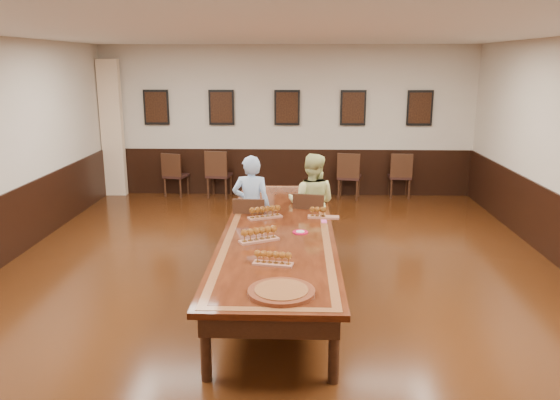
{
  "coord_description": "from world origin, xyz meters",
  "views": [
    {
      "loc": [
        0.24,
        -6.76,
        2.84
      ],
      "look_at": [
        0.0,
        0.5,
        1.0
      ],
      "focal_mm": 35.0,
      "sensor_mm": 36.0,
      "label": 1
    }
  ],
  "objects_px": {
    "spare_chair_c": "(349,175)",
    "spare_chair_a": "(176,174)",
    "person_man": "(252,207)",
    "chair_man": "(251,228)",
    "chair_woman": "(310,223)",
    "spare_chair_b": "(219,173)",
    "conference_table": "(279,238)",
    "spare_chair_d": "(399,175)",
    "carved_platter": "(281,292)",
    "person_woman": "(312,203)"
  },
  "relations": [
    {
      "from": "spare_chair_d",
      "to": "conference_table",
      "type": "xyz_separation_m",
      "value": [
        -2.42,
        -4.79,
        0.12
      ]
    },
    {
      "from": "person_man",
      "to": "conference_table",
      "type": "distance_m",
      "value": 1.09
    },
    {
      "from": "person_man",
      "to": "carved_platter",
      "type": "relative_size",
      "value": 1.98
    },
    {
      "from": "spare_chair_d",
      "to": "conference_table",
      "type": "distance_m",
      "value": 5.37
    },
    {
      "from": "carved_platter",
      "to": "spare_chair_b",
      "type": "bearing_deg",
      "value": 102.92
    },
    {
      "from": "spare_chair_d",
      "to": "person_man",
      "type": "distance_m",
      "value": 4.77
    },
    {
      "from": "chair_man",
      "to": "spare_chair_c",
      "type": "relative_size",
      "value": 0.96
    },
    {
      "from": "person_woman",
      "to": "chair_woman",
      "type": "bearing_deg",
      "value": 90.0
    },
    {
      "from": "spare_chair_d",
      "to": "carved_platter",
      "type": "xyz_separation_m",
      "value": [
        -2.32,
        -6.85,
        0.28
      ]
    },
    {
      "from": "spare_chair_b",
      "to": "conference_table",
      "type": "height_order",
      "value": "spare_chair_b"
    },
    {
      "from": "chair_woman",
      "to": "person_woman",
      "type": "relative_size",
      "value": 0.64
    },
    {
      "from": "person_man",
      "to": "person_woman",
      "type": "relative_size",
      "value": 1.01
    },
    {
      "from": "chair_woman",
      "to": "spare_chair_b",
      "type": "relative_size",
      "value": 0.95
    },
    {
      "from": "conference_table",
      "to": "carved_platter",
      "type": "relative_size",
      "value": 6.43
    },
    {
      "from": "spare_chair_d",
      "to": "conference_table",
      "type": "bearing_deg",
      "value": 64.24
    },
    {
      "from": "person_man",
      "to": "spare_chair_c",
      "type": "bearing_deg",
      "value": -113.18
    },
    {
      "from": "spare_chair_b",
      "to": "spare_chair_c",
      "type": "bearing_deg",
      "value": -172.48
    },
    {
      "from": "spare_chair_c",
      "to": "person_woman",
      "type": "xyz_separation_m",
      "value": [
        -0.88,
        -3.41,
        0.26
      ]
    },
    {
      "from": "spare_chair_a",
      "to": "spare_chair_d",
      "type": "bearing_deg",
      "value": -165.27
    },
    {
      "from": "person_woman",
      "to": "carved_platter",
      "type": "height_order",
      "value": "person_woman"
    },
    {
      "from": "conference_table",
      "to": "spare_chair_a",
      "type": "bearing_deg",
      "value": 116.75
    },
    {
      "from": "chair_woman",
      "to": "spare_chair_a",
      "type": "height_order",
      "value": "chair_woman"
    },
    {
      "from": "spare_chair_a",
      "to": "person_woman",
      "type": "height_order",
      "value": "person_woman"
    },
    {
      "from": "chair_man",
      "to": "spare_chair_a",
      "type": "bearing_deg",
      "value": -60.63
    },
    {
      "from": "spare_chair_b",
      "to": "person_man",
      "type": "bearing_deg",
      "value": 113.56
    },
    {
      "from": "conference_table",
      "to": "carved_platter",
      "type": "height_order",
      "value": "carved_platter"
    },
    {
      "from": "spare_chair_c",
      "to": "person_woman",
      "type": "bearing_deg",
      "value": 87.23
    },
    {
      "from": "conference_table",
      "to": "chair_man",
      "type": "bearing_deg",
      "value": 116.65
    },
    {
      "from": "spare_chair_c",
      "to": "spare_chair_d",
      "type": "distance_m",
      "value": 1.09
    },
    {
      "from": "spare_chair_a",
      "to": "chair_man",
      "type": "bearing_deg",
      "value": 131.29
    },
    {
      "from": "carved_platter",
      "to": "spare_chair_d",
      "type": "bearing_deg",
      "value": 71.28
    },
    {
      "from": "spare_chair_c",
      "to": "spare_chair_a",
      "type": "bearing_deg",
      "value": 9.87
    },
    {
      "from": "spare_chair_a",
      "to": "spare_chair_b",
      "type": "distance_m",
      "value": 0.96
    },
    {
      "from": "spare_chair_b",
      "to": "carved_platter",
      "type": "relative_size",
      "value": 1.32
    },
    {
      "from": "spare_chair_c",
      "to": "chair_woman",
      "type": "bearing_deg",
      "value": 87.33
    },
    {
      "from": "spare_chair_a",
      "to": "chair_woman",
      "type": "bearing_deg",
      "value": 142.59
    },
    {
      "from": "person_man",
      "to": "carved_platter",
      "type": "xyz_separation_m",
      "value": [
        0.54,
        -3.05,
        0.0
      ]
    },
    {
      "from": "spare_chair_b",
      "to": "person_woman",
      "type": "bearing_deg",
      "value": 127.25
    },
    {
      "from": "chair_woman",
      "to": "conference_table",
      "type": "relative_size",
      "value": 0.2
    },
    {
      "from": "person_man",
      "to": "chair_woman",
      "type": "bearing_deg",
      "value": -166.97
    },
    {
      "from": "chair_man",
      "to": "spare_chair_a",
      "type": "distance_m",
      "value": 4.36
    },
    {
      "from": "chair_man",
      "to": "spare_chair_a",
      "type": "xyz_separation_m",
      "value": [
        -1.96,
        3.89,
        -0.0
      ]
    },
    {
      "from": "chair_man",
      "to": "carved_platter",
      "type": "bearing_deg",
      "value": 102.99
    },
    {
      "from": "spare_chair_c",
      "to": "person_woman",
      "type": "height_order",
      "value": "person_woman"
    },
    {
      "from": "spare_chair_a",
      "to": "conference_table",
      "type": "relative_size",
      "value": 0.19
    },
    {
      "from": "spare_chair_c",
      "to": "person_man",
      "type": "xyz_separation_m",
      "value": [
        -1.77,
        -3.67,
        0.27
      ]
    },
    {
      "from": "chair_woman",
      "to": "spare_chair_a",
      "type": "relative_size",
      "value": 1.02
    },
    {
      "from": "spare_chair_a",
      "to": "conference_table",
      "type": "bearing_deg",
      "value": 131.27
    },
    {
      "from": "spare_chair_d",
      "to": "carved_platter",
      "type": "bearing_deg",
      "value": 72.35
    },
    {
      "from": "spare_chair_c",
      "to": "carved_platter",
      "type": "height_order",
      "value": "spare_chair_c"
    }
  ]
}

